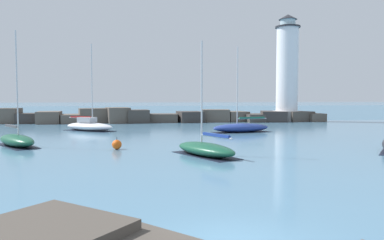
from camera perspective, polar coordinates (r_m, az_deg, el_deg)
The scene contains 8 objects.
open_sea_beyond at distance 123.15m, azimuth -6.14°, elevation 1.52°, with size 400.00×116.00×0.01m.
breakwater_jetty at distance 63.06m, azimuth -3.98°, elevation 0.53°, with size 54.79×6.40×2.51m.
lighthouse at distance 68.00m, azimuth 14.28°, elevation 6.85°, with size 5.05×5.05×18.56m.
sailboat_moored_1 at distance 27.01m, azimuth 2.06°, elevation -4.40°, with size 4.73×6.37×8.26m.
sailboat_moored_3 at distance 48.69m, azimuth -15.42°, elevation -0.84°, with size 7.26×6.16×10.78m.
sailboat_moored_4 at distance 45.40m, azimuth 7.50°, elevation -1.14°, with size 7.58×3.84×10.19m.
sailboat_moored_5 at distance 35.51m, azimuth -25.17°, elevation -2.75°, with size 5.26×6.26×9.80m.
mooring_buoy_orange_near at distance 30.84m, azimuth -11.39°, elevation -3.69°, with size 0.78×0.78×0.98m.
Camera 1 is at (-2.43, -10.30, 4.21)m, focal length 35.00 mm.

